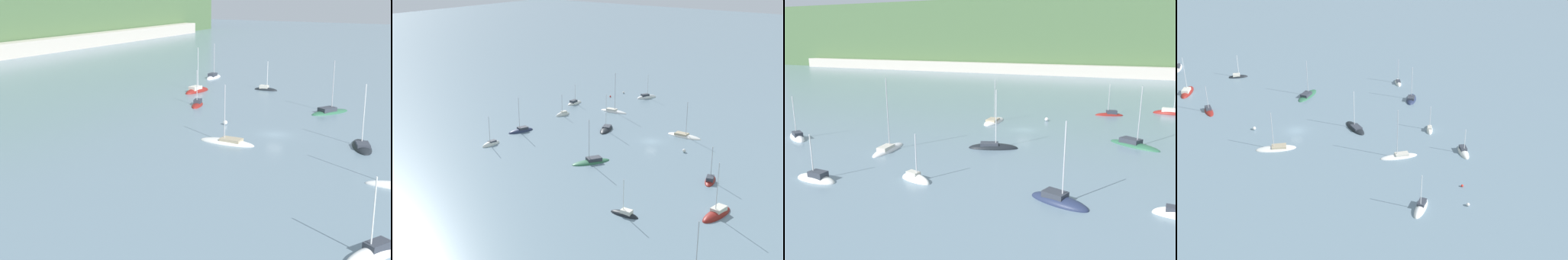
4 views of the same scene
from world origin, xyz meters
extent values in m
plane|color=slate|center=(0.00, 0.00, 0.00)|extent=(600.00, 600.00, 0.00)
cube|color=#4C6B42|center=(0.00, 151.59, 18.76)|extent=(415.93, 66.42, 37.52)
cube|color=beige|center=(0.00, 114.88, 2.57)|extent=(353.54, 6.00, 5.14)
ellipsoid|color=#2D6647|center=(20.00, -3.47, 0.00)|extent=(9.11, 6.91, 1.13)
cube|color=#333842|center=(19.39, -3.12, 0.72)|extent=(3.76, 3.33, 0.83)
cylinder|color=#B2B2B7|center=(20.39, -3.70, 5.10)|extent=(0.14, 0.14, 9.57)
ellipsoid|color=white|center=(-15.89, -36.25, 0.00)|extent=(6.03, 2.12, 1.63)
cube|color=#333842|center=(-15.41, -36.26, 0.85)|extent=(2.18, 1.44, 0.81)
cylinder|color=silver|center=(-16.19, -36.25, 3.17)|extent=(0.14, 0.14, 5.45)
ellipsoid|color=white|center=(-8.14, 4.69, 0.00)|extent=(3.08, 8.95, 1.17)
cube|color=tan|center=(-8.13, 3.97, 0.56)|extent=(2.11, 3.24, 0.48)
cylinder|color=#B2B2B7|center=(-8.15, 5.13, 4.65)|extent=(0.14, 0.14, 8.65)
ellipsoid|color=white|center=(-4.36, -31.42, 0.00)|extent=(4.79, 2.41, 1.94)
cube|color=beige|center=(-4.72, -31.34, 0.84)|extent=(1.83, 1.34, 0.61)
cylinder|color=silver|center=(-4.13, -31.47, 3.30)|extent=(0.14, 0.14, 5.53)
ellipsoid|color=black|center=(-0.87, -13.99, 0.00)|extent=(8.39, 5.27, 1.54)
cube|color=#333842|center=(-1.47, -14.21, 0.66)|extent=(3.34, 2.74, 0.48)
cylinder|color=silver|center=(-0.50, -13.85, 4.96)|extent=(0.14, 0.14, 9.06)
ellipsoid|color=white|center=(-15.69, -21.79, 0.00)|extent=(2.97, 8.46, 1.24)
cube|color=beige|center=(-15.63, -22.45, 0.62)|extent=(1.81, 3.12, 0.55)
cylinder|color=#B2B2B7|center=(-15.73, -21.38, 5.88)|extent=(0.14, 0.14, 11.07)
ellipsoid|color=maroon|center=(13.70, 21.76, 0.00)|extent=(6.59, 3.73, 1.21)
cube|color=#333842|center=(14.18, 21.91, 0.77)|extent=(2.57, 1.98, 0.87)
cylinder|color=#B2B2B7|center=(13.40, 21.67, 3.79)|extent=(0.14, 0.14, 6.92)
ellipsoid|color=maroon|center=(26.95, 29.05, 0.00)|extent=(8.33, 3.61, 1.96)
cube|color=silver|center=(26.31, 29.13, 0.97)|extent=(3.11, 2.18, 0.86)
ellipsoid|color=white|center=(-34.94, -22.30, 0.00)|extent=(6.86, 4.93, 2.00)
cube|color=#333842|center=(-34.46, -22.56, 0.94)|extent=(2.78, 2.34, 0.78)
cylinder|color=silver|center=(-35.23, -22.14, 4.04)|extent=(0.14, 0.14, 6.98)
ellipsoid|color=#232D4C|center=(13.43, -30.75, 0.00)|extent=(7.32, 4.53, 1.62)
cube|color=#333842|center=(12.90, -30.57, 0.80)|extent=(2.90, 2.43, 0.70)
cylinder|color=silver|center=(13.76, -30.86, 4.76)|extent=(0.14, 0.14, 8.63)
sphere|color=white|center=(1.97, 9.87, 0.40)|extent=(0.79, 0.79, 0.79)
camera|label=1|loc=(-80.49, -29.55, 22.88)|focal=50.00mm
camera|label=2|loc=(109.11, 62.40, 44.03)|focal=50.00mm
camera|label=3|loc=(20.83, -69.06, 17.23)|focal=35.00mm
camera|label=4|loc=(-115.71, -1.26, 60.09)|focal=50.00mm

